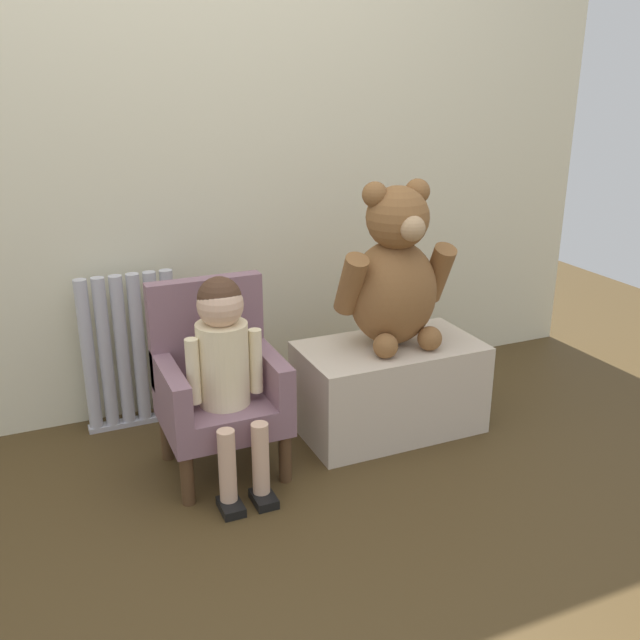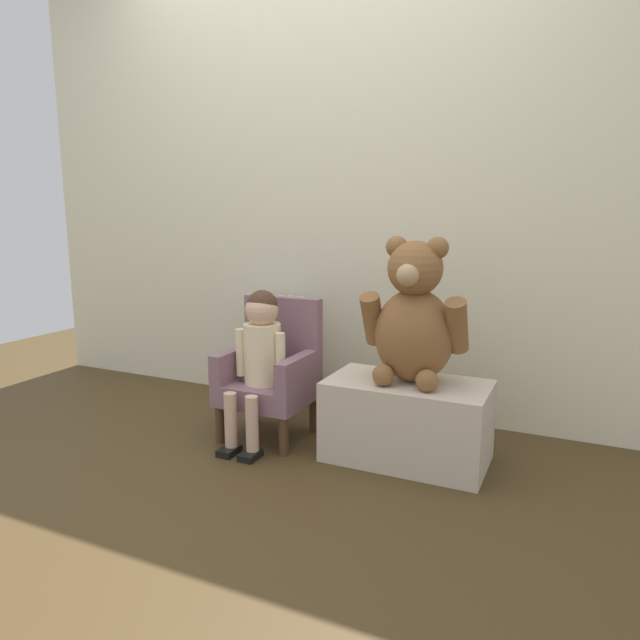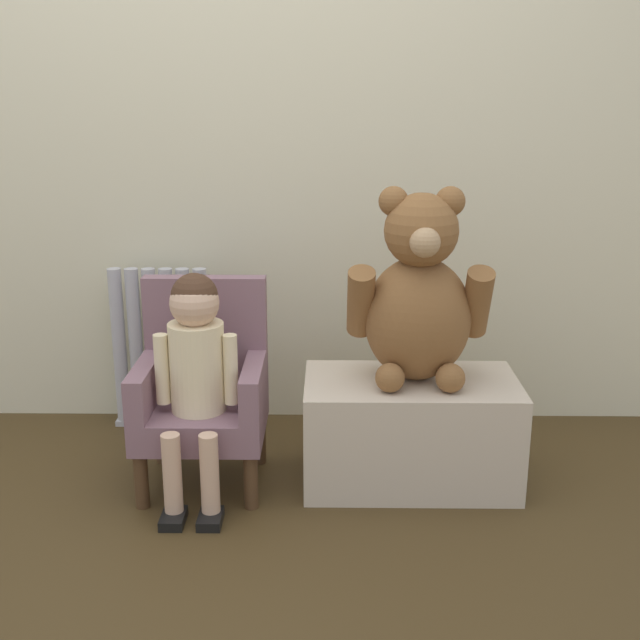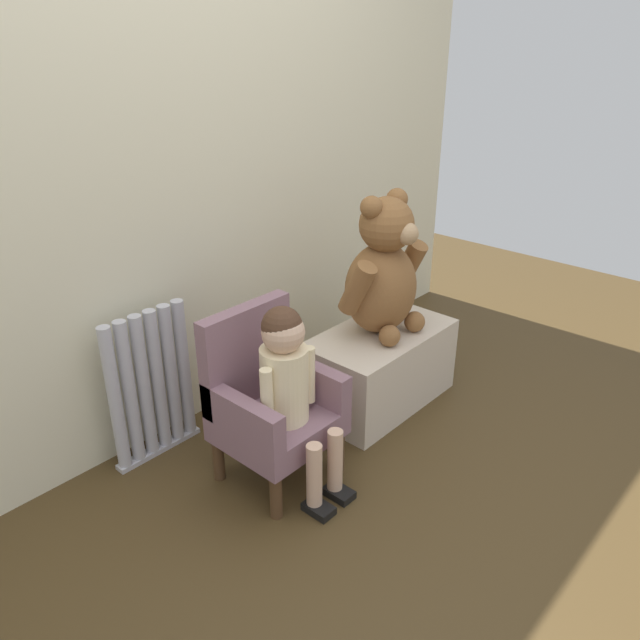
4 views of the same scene
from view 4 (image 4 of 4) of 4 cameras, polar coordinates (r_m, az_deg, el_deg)
ground_plane at (r=2.21m, az=7.37°, el=-19.53°), size 6.00×6.00×0.00m
back_wall at (r=2.41m, az=-14.50°, el=16.11°), size 3.80×0.05×2.40m
radiator at (r=2.49m, az=-15.18°, el=-5.84°), size 0.37×0.05×0.61m
child_armchair at (r=2.31m, az=-4.70°, el=-7.33°), size 0.40×0.37×0.65m
child_figure at (r=2.17m, az=-2.86°, el=-5.11°), size 0.25×0.35×0.71m
low_bench at (r=2.80m, az=5.45°, el=-4.30°), size 0.68×0.38×0.35m
large_teddy_bear at (r=2.63m, az=5.79°, el=4.30°), size 0.44×0.31×0.61m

